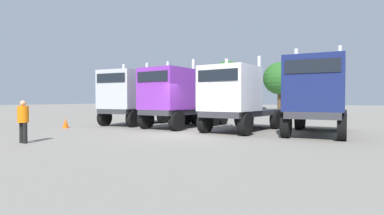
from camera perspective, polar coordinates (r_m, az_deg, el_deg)
The scene contains 10 objects.
ground at distance 14.88m, azimuth -2.21°, elevation -4.99°, with size 200.00×200.00×0.00m, color gray.
semi_truck_silver at distance 20.58m, azimuth -11.58°, elevation 1.88°, with size 2.81×6.00×4.12m.
semi_truck_purple at distance 18.04m, azimuth -3.31°, elevation 1.84°, with size 3.22×6.57×4.04m.
semi_truck_white at distance 16.03m, azimuth 8.25°, elevation 1.73°, with size 3.28×6.67×3.92m.
semi_truck_navy at distance 15.16m, azimuth 21.97°, elevation 1.99°, with size 2.66×6.54×4.14m.
visitor_in_hivis at distance 13.42m, azimuth -28.80°, elevation -1.79°, with size 0.46×0.46×1.64m.
traffic_cone_near at distance 19.62m, azimuth -22.37°, elevation -2.71°, with size 0.36×0.36×0.58m, color #F2590C.
oak_far_left at distance 35.13m, azimuth 6.60°, elevation 5.31°, with size 3.99×3.99×6.08m.
oak_far_centre at distance 34.11m, azimuth 15.88°, elevation 5.19°, with size 3.42×3.42×5.69m.
oak_far_right at distance 34.84m, azimuth 22.92°, elevation 5.56°, with size 3.30×3.30×5.94m.
Camera 1 is at (7.38, -12.81, 1.65)m, focal length 28.80 mm.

